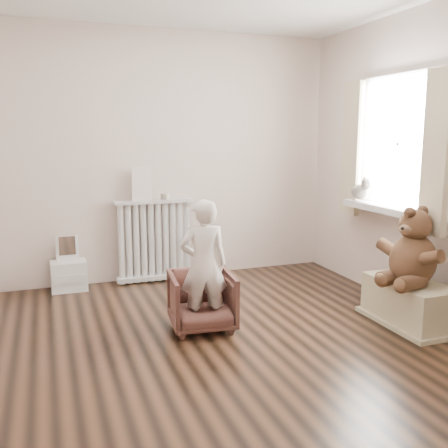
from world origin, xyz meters
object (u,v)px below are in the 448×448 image
object	(u,v)px
toy_vanity	(68,263)
plush_cat	(361,190)
toy_bench	(410,300)
radiator	(155,245)
armchair	(202,301)
teddy_bear	(414,246)
child	(204,265)

from	to	relation	value
toy_vanity	plush_cat	size ratio (longest dim) A/B	1.98
plush_cat	toy_bench	bearing A→B (deg)	-88.16
radiator	toy_vanity	distance (m)	0.89
radiator	toy_vanity	bearing A→B (deg)	-178.05
toy_vanity	toy_bench	bearing A→B (deg)	-36.14
armchair	radiator	bearing A→B (deg)	98.62
teddy_bear	plush_cat	bearing A→B (deg)	65.58
armchair	child	size ratio (longest dim) A/B	0.49
radiator	toy_vanity	size ratio (longest dim) A/B	1.60
armchair	child	distance (m)	0.31
armchair	teddy_bear	world-z (taller)	teddy_bear
armchair	plush_cat	distance (m)	1.99
toy_vanity	teddy_bear	xyz separation A→B (m)	(2.53, -1.95, 0.40)
toy_vanity	plush_cat	xyz separation A→B (m)	(2.72, -0.95, 0.72)
radiator	armchair	size ratio (longest dim) A/B	1.71
radiator	toy_bench	size ratio (longest dim) A/B	1.14
armchair	toy_vanity	bearing A→B (deg)	129.85
radiator	armchair	bearing A→B (deg)	-87.35
radiator	toy_bench	world-z (taller)	radiator
radiator	teddy_bear	distance (m)	2.59
child	plush_cat	world-z (taller)	plush_cat
teddy_bear	plush_cat	distance (m)	1.07
radiator	child	distance (m)	1.50
toy_bench	plush_cat	distance (m)	1.24
radiator	teddy_bear	bearing A→B (deg)	-50.18
toy_vanity	teddy_bear	size ratio (longest dim) A/B	0.88
radiator	plush_cat	distance (m)	2.17
toy_vanity	child	size ratio (longest dim) A/B	0.52
armchair	plush_cat	bearing A→B (deg)	20.57
plush_cat	armchair	bearing A→B (deg)	-155.05
toy_vanity	armchair	xyz separation A→B (m)	(0.95, -1.41, -0.04)
teddy_bear	armchair	bearing A→B (deg)	147.68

